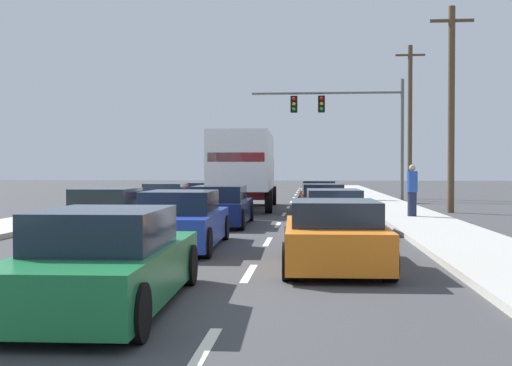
% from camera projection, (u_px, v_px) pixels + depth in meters
% --- Properties ---
extents(ground_plane, '(140.00, 140.00, 0.00)m').
position_uv_depth(ground_plane, '(257.00, 205.00, 33.62)').
color(ground_plane, '#3D3D3F').
extents(sidewalk_right, '(2.49, 80.00, 0.14)m').
position_uv_depth(sidewalk_right, '(397.00, 210.00, 28.10)').
color(sidewalk_right, '#B2AFA8').
rests_on(sidewalk_right, ground_plane).
extents(sidewalk_left, '(2.49, 80.00, 0.14)m').
position_uv_depth(sidewalk_left, '(103.00, 208.00, 29.19)').
color(sidewalk_left, '#B2AFA8').
rests_on(sidewalk_left, ground_plane).
extents(lane_markings, '(3.54, 62.00, 0.01)m').
position_uv_depth(lane_markings, '(253.00, 207.00, 31.55)').
color(lane_markings, silver).
rests_on(lane_markings, ground_plane).
extents(car_black, '(2.05, 4.19, 1.13)m').
position_uv_depth(car_black, '(195.00, 194.00, 34.04)').
color(car_black, black).
rests_on(car_black, ground_plane).
extents(car_white, '(1.93, 4.12, 1.24)m').
position_uv_depth(car_white, '(166.00, 200.00, 27.04)').
color(car_white, white).
rests_on(car_white, ground_plane).
extents(car_yellow, '(2.07, 4.71, 1.26)m').
position_uv_depth(car_yellow, '(107.00, 211.00, 19.51)').
color(car_yellow, yellow).
rests_on(car_yellow, ground_plane).
extents(box_truck, '(2.84, 9.38, 3.39)m').
position_uv_depth(box_truck, '(245.00, 166.00, 29.47)').
color(box_truck, white).
rests_on(box_truck, ground_plane).
extents(car_navy, '(1.92, 4.59, 1.29)m').
position_uv_depth(car_navy, '(220.00, 207.00, 21.22)').
color(car_navy, '#141E4C').
rests_on(car_navy, ground_plane).
extents(car_blue, '(1.95, 4.64, 1.33)m').
position_uv_depth(car_blue, '(181.00, 222.00, 15.16)').
color(car_blue, '#1E389E').
rests_on(car_blue, ground_plane).
extents(car_green, '(1.92, 4.57, 1.32)m').
position_uv_depth(car_green, '(107.00, 263.00, 8.61)').
color(car_green, '#196B38').
rests_on(car_green, ground_plane).
extents(car_tan, '(1.97, 4.42, 1.22)m').
position_uv_depth(car_tan, '(319.00, 193.00, 34.15)').
color(car_tan, tan).
rests_on(car_tan, ground_plane).
extents(car_red, '(2.09, 4.11, 1.22)m').
position_uv_depth(car_red, '(322.00, 200.00, 26.98)').
color(car_red, red).
rests_on(car_red, ground_plane).
extents(car_silver, '(1.95, 4.53, 1.24)m').
position_uv_depth(car_silver, '(334.00, 212.00, 19.17)').
color(car_silver, '#B7BABF').
rests_on(car_silver, ground_plane).
extents(car_orange, '(1.96, 4.16, 1.26)m').
position_uv_depth(car_orange, '(334.00, 236.00, 12.13)').
color(car_orange, orange).
rests_on(car_orange, ground_plane).
extents(traffic_signal_mast, '(8.89, 0.69, 7.08)m').
position_uv_depth(traffic_signal_mast, '(340.00, 113.00, 38.22)').
color(traffic_signal_mast, '#595B56').
rests_on(traffic_signal_mast, ground_plane).
extents(utility_pole_mid, '(1.80, 0.28, 8.63)m').
position_uv_depth(utility_pole_mid, '(451.00, 107.00, 27.27)').
color(utility_pole_mid, brown).
rests_on(utility_pole_mid, ground_plane).
extents(utility_pole_far, '(1.80, 0.28, 9.45)m').
position_uv_depth(utility_pole_far, '(410.00, 120.00, 40.19)').
color(utility_pole_far, brown).
rests_on(utility_pole_far, ground_plane).
extents(pedestrian_near_corner, '(0.38, 0.38, 1.85)m').
position_uv_depth(pedestrian_near_corner, '(412.00, 190.00, 23.44)').
color(pedestrian_near_corner, '#1E233F').
rests_on(pedestrian_near_corner, sidewalk_right).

